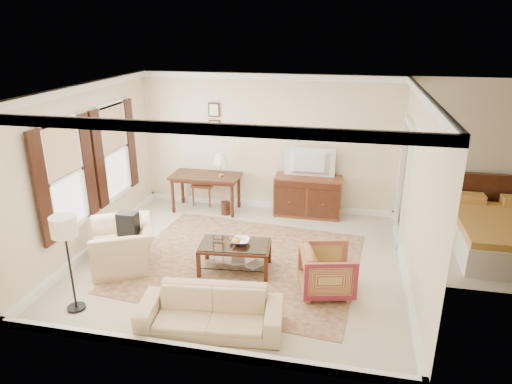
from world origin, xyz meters
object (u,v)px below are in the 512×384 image
at_px(writing_desk, 206,180).
at_px(club_armchair, 122,238).
at_px(coffee_table, 235,250).
at_px(sideboard, 308,196).
at_px(striped_armchair, 327,269).
at_px(sofa, 210,305).
at_px(tv, 309,154).

height_order(writing_desk, club_armchair, club_armchair).
bearing_deg(coffee_table, sideboard, 70.37).
height_order(writing_desk, sideboard, sideboard).
relative_size(striped_armchair, sofa, 0.42).
xyz_separation_m(sideboard, sofa, (-0.85, -4.15, -0.06)).
relative_size(writing_desk, sideboard, 1.06).
distance_m(sideboard, tv, 0.93).
bearing_deg(tv, writing_desk, 3.96).
bearing_deg(sofa, sideboard, 72.18).
distance_m(tv, coffee_table, 2.89).
relative_size(tv, striped_armchair, 1.26).
bearing_deg(writing_desk, coffee_table, -62.35).
bearing_deg(striped_armchair, sideboard, -1.78).
height_order(club_armchair, sofa, club_armchair).
distance_m(sideboard, coffee_table, 2.74).
xyz_separation_m(writing_desk, sofa, (1.33, -3.98, -0.32)).
bearing_deg(sofa, club_armchair, 138.73).
xyz_separation_m(tv, striped_armchair, (0.59, -2.91, -0.95)).
xyz_separation_m(tv, sofa, (-0.85, -4.13, -0.98)).
xyz_separation_m(sideboard, coffee_table, (-0.92, -2.58, -0.06)).
distance_m(striped_armchair, sofa, 1.89).
bearing_deg(club_armchair, striped_armchair, 59.24).
distance_m(sideboard, club_armchair, 3.95).
bearing_deg(tv, club_armchair, 44.94).
distance_m(writing_desk, coffee_table, 2.74).
height_order(tv, striped_armchair, tv).
xyz_separation_m(tv, club_armchair, (-2.78, -2.78, -0.85)).
bearing_deg(sofa, striped_armchair, 34.16).
distance_m(writing_desk, club_armchair, 2.70).
distance_m(striped_armchair, club_armchair, 3.38).
xyz_separation_m(sideboard, club_armchair, (-2.78, -2.80, 0.07)).
bearing_deg(striped_armchair, club_armchair, 74.61).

